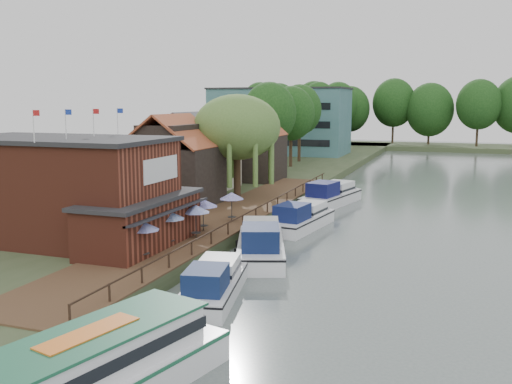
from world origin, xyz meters
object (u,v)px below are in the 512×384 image
(umbrella_0, at_px, (144,240))
(cruiser_1, at_px, (261,239))
(pub, at_px, (83,190))
(umbrella_4, at_px, (232,207))
(cottage_b, at_px, (191,151))
(umbrella_3, at_px, (203,215))
(cottage_c, at_px, (252,146))
(umbrella_1, at_px, (169,228))
(willow, at_px, (237,147))
(tour_boat, at_px, (75,377))
(cruiser_2, at_px, (301,215))
(hotel_block, at_px, (280,121))
(swan, at_px, (164,325))
(cruiser_3, at_px, (331,192))
(cottage_a, at_px, (173,160))
(cruiser_0, at_px, (213,279))
(umbrella_2, at_px, (196,221))

(umbrella_0, relative_size, cruiser_1, 0.22)
(pub, relative_size, umbrella_4, 8.42)
(cottage_b, height_order, umbrella_3, cottage_b)
(cottage_c, distance_m, umbrella_1, 34.07)
(umbrella_0, relative_size, umbrella_3, 1.00)
(willow, height_order, umbrella_0, willow)
(cruiser_1, height_order, tour_boat, tour_boat)
(cruiser_1, bearing_deg, cruiser_2, 69.38)
(hotel_block, height_order, willow, hotel_block)
(pub, xyz_separation_m, cottage_b, (-4.00, 25.00, 0.60))
(pub, xyz_separation_m, tour_boat, (12.38, -17.49, -3.23))
(umbrella_4, relative_size, cruiser_1, 0.22)
(hotel_block, height_order, umbrella_0, hotel_block)
(cottage_c, bearing_deg, umbrella_4, -73.65)
(cottage_c, height_order, swan, cottage_c)
(cruiser_3, xyz_separation_m, swan, (-0.29, -35.51, -1.09))
(cottage_b, distance_m, cruiser_3, 16.35)
(cruiser_1, bearing_deg, umbrella_0, -148.02)
(cottage_b, bearing_deg, cottage_a, -73.30)
(willow, bearing_deg, cottage_a, -131.99)
(cottage_c, relative_size, cruiser_3, 0.80)
(cottage_a, bearing_deg, pub, -86.19)
(cottage_b, xyz_separation_m, cruiser_3, (15.85, 0.62, -3.94))
(cruiser_3, bearing_deg, pub, -102.77)
(umbrella_0, xyz_separation_m, cruiser_3, (5.47, 28.49, -0.98))
(cottage_a, relative_size, cruiser_2, 0.87)
(pub, relative_size, hotel_block, 0.79)
(umbrella_3, xyz_separation_m, cruiser_2, (5.49, 7.77, -1.09))
(umbrella_3, bearing_deg, swan, -71.73)
(cottage_b, xyz_separation_m, willow, (7.50, -5.00, 0.96))
(pub, bearing_deg, cruiser_0, -22.76)
(willow, bearing_deg, umbrella_1, -81.92)
(cruiser_3, bearing_deg, umbrella_2, -90.31)
(umbrella_3, xyz_separation_m, tour_boat, (5.93, -23.08, -0.87))
(cruiser_3, xyz_separation_m, tour_boat, (0.53, -43.11, 0.11))
(hotel_block, height_order, cottage_b, hotel_block)
(willow, height_order, umbrella_4, willow)
(cruiser_1, height_order, cruiser_3, cruiser_1)
(umbrella_1, distance_m, umbrella_4, 8.76)
(willow, distance_m, umbrella_2, 17.53)
(cottage_b, height_order, tour_boat, cottage_b)
(umbrella_3, distance_m, cruiser_0, 12.02)
(umbrella_1, xyz_separation_m, cruiser_1, (5.43, 3.04, -0.96))
(cruiser_2, bearing_deg, cottage_b, 152.05)
(hotel_block, xyz_separation_m, cruiser_3, (19.85, -45.38, -5.84))
(umbrella_4, xyz_separation_m, cruiser_3, (4.62, 16.27, -0.98))
(hotel_block, distance_m, umbrella_1, 71.95)
(pub, relative_size, umbrella_1, 8.42)
(cruiser_1, xyz_separation_m, cruiser_2, (0.26, 9.67, -0.12))
(willow, relative_size, swan, 23.69)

